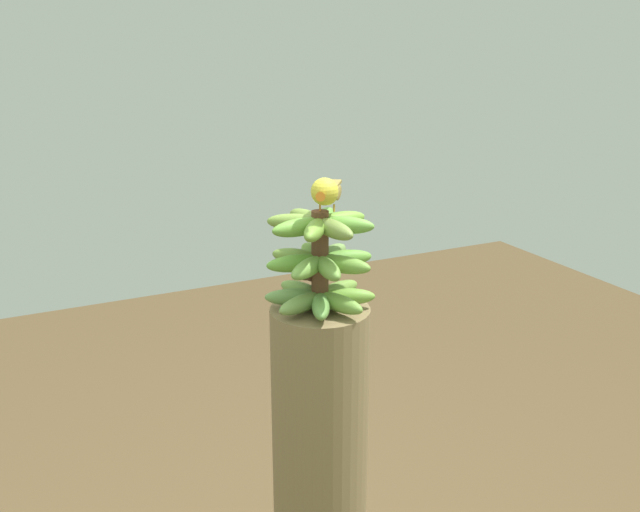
% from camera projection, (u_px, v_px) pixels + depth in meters
% --- Properties ---
extents(banana_bunch, '(0.27, 0.27, 0.25)m').
position_uv_depth(banana_bunch, '(320.00, 261.00, 1.77)').
color(banana_bunch, brown).
rests_on(banana_bunch, banana_tree).
extents(perched_bird, '(0.20, 0.16, 0.09)m').
position_uv_depth(perched_bird, '(327.00, 192.00, 1.69)').
color(perched_bird, '#C68933').
rests_on(perched_bird, banana_bunch).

